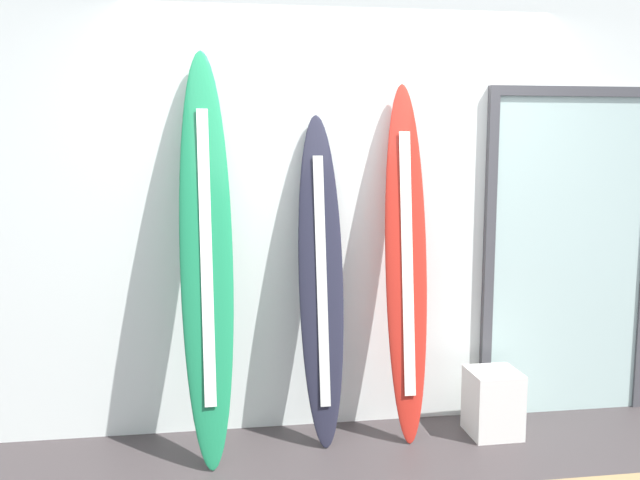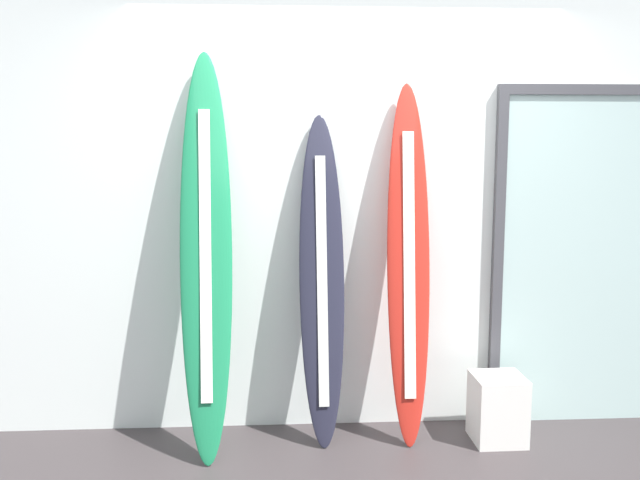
% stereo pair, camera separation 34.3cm
% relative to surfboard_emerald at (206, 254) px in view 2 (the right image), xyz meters
% --- Properties ---
extents(wall_back, '(7.20, 0.20, 2.80)m').
position_rel_surfboard_emerald_xyz_m(wall_back, '(0.81, 0.40, 0.28)').
color(wall_back, silver).
rests_on(wall_back, ground).
extents(surfboard_emerald, '(0.31, 0.56, 2.24)m').
position_rel_surfboard_emerald_xyz_m(surfboard_emerald, '(0.00, 0.00, 0.00)').
color(surfboard_emerald, '#1B7B4C').
rests_on(surfboard_emerald, ground).
extents(surfboard_charcoal, '(0.27, 0.38, 1.89)m').
position_rel_surfboard_emerald_xyz_m(surfboard_charcoal, '(0.64, 0.10, -0.18)').
color(surfboard_charcoal, '#212231').
rests_on(surfboard_charcoal, ground).
extents(surfboard_crimson, '(0.25, 0.38, 2.07)m').
position_rel_surfboard_emerald_xyz_m(surfboard_crimson, '(1.14, 0.09, -0.10)').
color(surfboard_crimson, red).
rests_on(surfboard_crimson, ground).
extents(display_block_left, '(0.29, 0.29, 0.39)m').
position_rel_surfboard_emerald_xyz_m(display_block_left, '(1.66, -0.01, -0.92)').
color(display_block_left, white).
rests_on(display_block_left, ground).
extents(glass_door, '(1.12, 0.06, 2.07)m').
position_rel_surfboard_emerald_xyz_m(glass_door, '(2.25, 0.28, -0.05)').
color(glass_door, silver).
rests_on(glass_door, ground).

